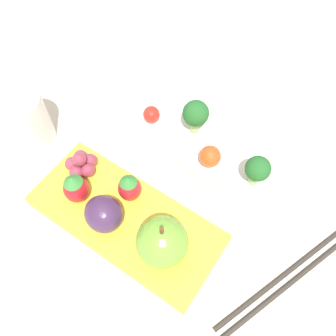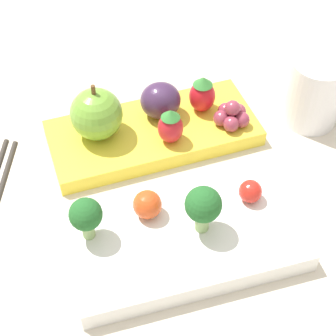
{
  "view_description": "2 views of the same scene",
  "coord_description": "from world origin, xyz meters",
  "px_view_note": "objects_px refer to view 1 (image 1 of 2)",
  "views": [
    {
      "loc": [
        0.15,
        -0.17,
        0.42
      ],
      "look_at": [
        -0.01,
        0.0,
        0.03
      ],
      "focal_mm": 40.0,
      "sensor_mm": 36.0,
      "label": 1
    },
    {
      "loc": [
        0.07,
        0.37,
        0.44
      ],
      "look_at": [
        -0.01,
        0.0,
        0.03
      ],
      "focal_mm": 60.0,
      "sensor_mm": 36.0,
      "label": 2
    }
  ],
  "objects_px": {
    "bento_box_savoury": "(205,139)",
    "cherry_tomato_1": "(210,156)",
    "cherry_tomato_0": "(151,114)",
    "bento_box_fruit": "(126,219)",
    "apple": "(162,242)",
    "strawberry_0": "(76,188)",
    "broccoli_floret_0": "(196,114)",
    "grape_cluster": "(81,164)",
    "broccoli_floret_1": "(258,169)",
    "strawberry_1": "(129,187)",
    "chopsticks_pair": "(291,275)",
    "plum": "(104,214)",
    "drinking_cup": "(25,120)"
  },
  "relations": [
    {
      "from": "broccoli_floret_1",
      "to": "drinking_cup",
      "type": "height_order",
      "value": "drinking_cup"
    },
    {
      "from": "plum",
      "to": "drinking_cup",
      "type": "xyz_separation_m",
      "value": [
        -0.17,
        0.02,
        0.0
      ]
    },
    {
      "from": "strawberry_1",
      "to": "plum",
      "type": "height_order",
      "value": "strawberry_1"
    },
    {
      "from": "bento_box_savoury",
      "to": "cherry_tomato_0",
      "type": "relative_size",
      "value": 9.99
    },
    {
      "from": "broccoli_floret_1",
      "to": "drinking_cup",
      "type": "bearing_deg",
      "value": -153.7
    },
    {
      "from": "cherry_tomato_0",
      "to": "strawberry_0",
      "type": "xyz_separation_m",
      "value": [
        0.01,
        -0.14,
        0.01
      ]
    },
    {
      "from": "bento_box_fruit",
      "to": "cherry_tomato_0",
      "type": "xyz_separation_m",
      "value": [
        -0.07,
        0.12,
        0.02
      ]
    },
    {
      "from": "broccoli_floret_1",
      "to": "cherry_tomato_0",
      "type": "relative_size",
      "value": 2.06
    },
    {
      "from": "apple",
      "to": "strawberry_0",
      "type": "distance_m",
      "value": 0.12
    },
    {
      "from": "cherry_tomato_0",
      "to": "bento_box_fruit",
      "type": "bearing_deg",
      "value": -59.38
    },
    {
      "from": "bento_box_savoury",
      "to": "grape_cluster",
      "type": "bearing_deg",
      "value": -120.48
    },
    {
      "from": "broccoli_floret_1",
      "to": "cherry_tomato_0",
      "type": "bearing_deg",
      "value": -175.46
    },
    {
      "from": "grape_cluster",
      "to": "cherry_tomato_0",
      "type": "bearing_deg",
      "value": 83.06
    },
    {
      "from": "cherry_tomato_0",
      "to": "strawberry_1",
      "type": "distance_m",
      "value": 0.11
    },
    {
      "from": "bento_box_fruit",
      "to": "drinking_cup",
      "type": "bearing_deg",
      "value": 179.24
    },
    {
      "from": "cherry_tomato_0",
      "to": "drinking_cup",
      "type": "bearing_deg",
      "value": -132.79
    },
    {
      "from": "bento_box_savoury",
      "to": "plum",
      "type": "bearing_deg",
      "value": -93.13
    },
    {
      "from": "strawberry_0",
      "to": "strawberry_1",
      "type": "height_order",
      "value": "strawberry_0"
    },
    {
      "from": "bento_box_fruit",
      "to": "broccoli_floret_0",
      "type": "height_order",
      "value": "broccoli_floret_0"
    },
    {
      "from": "plum",
      "to": "drinking_cup",
      "type": "bearing_deg",
      "value": 172.86
    },
    {
      "from": "drinking_cup",
      "to": "chopsticks_pair",
      "type": "xyz_separation_m",
      "value": [
        0.37,
        0.07,
        -0.04
      ]
    },
    {
      "from": "bento_box_fruit",
      "to": "cherry_tomato_1",
      "type": "relative_size",
      "value": 8.77
    },
    {
      "from": "cherry_tomato_1",
      "to": "plum",
      "type": "distance_m",
      "value": 0.15
    },
    {
      "from": "drinking_cup",
      "to": "chopsticks_pair",
      "type": "height_order",
      "value": "drinking_cup"
    },
    {
      "from": "bento_box_savoury",
      "to": "cherry_tomato_1",
      "type": "bearing_deg",
      "value": -45.88
    },
    {
      "from": "plum",
      "to": "grape_cluster",
      "type": "relative_size",
      "value": 1.12
    },
    {
      "from": "cherry_tomato_1",
      "to": "cherry_tomato_0",
      "type": "bearing_deg",
      "value": 179.14
    },
    {
      "from": "bento_box_savoury",
      "to": "chopsticks_pair",
      "type": "xyz_separation_m",
      "value": [
        0.18,
        -0.08,
        -0.01
      ]
    },
    {
      "from": "bento_box_savoury",
      "to": "broccoli_floret_1",
      "type": "distance_m",
      "value": 0.1
    },
    {
      "from": "grape_cluster",
      "to": "cherry_tomato_1",
      "type": "bearing_deg",
      "value": 44.29
    },
    {
      "from": "cherry_tomato_1",
      "to": "strawberry_1",
      "type": "bearing_deg",
      "value": -113.3
    },
    {
      "from": "bento_box_fruit",
      "to": "strawberry_1",
      "type": "bearing_deg",
      "value": 121.74
    },
    {
      "from": "bento_box_savoury",
      "to": "apple",
      "type": "relative_size",
      "value": 3.39
    },
    {
      "from": "strawberry_1",
      "to": "chopsticks_pair",
      "type": "height_order",
      "value": "strawberry_1"
    },
    {
      "from": "bento_box_fruit",
      "to": "broccoli_floret_1",
      "type": "xyz_separation_m",
      "value": [
        0.08,
        0.13,
        0.04
      ]
    },
    {
      "from": "strawberry_0",
      "to": "strawberry_1",
      "type": "bearing_deg",
      "value": 43.31
    },
    {
      "from": "strawberry_0",
      "to": "strawberry_1",
      "type": "relative_size",
      "value": 1.08
    },
    {
      "from": "cherry_tomato_0",
      "to": "bento_box_savoury",
      "type": "bearing_deg",
      "value": 22.93
    },
    {
      "from": "plum",
      "to": "cherry_tomato_0",
      "type": "bearing_deg",
      "value": 113.12
    },
    {
      "from": "bento_box_fruit",
      "to": "apple",
      "type": "xyz_separation_m",
      "value": [
        0.06,
        -0.0,
        0.04
      ]
    },
    {
      "from": "drinking_cup",
      "to": "chopsticks_pair",
      "type": "distance_m",
      "value": 0.37
    },
    {
      "from": "broccoli_floret_0",
      "to": "chopsticks_pair",
      "type": "xyz_separation_m",
      "value": [
        0.2,
        -0.07,
        -0.05
      ]
    },
    {
      "from": "broccoli_floret_0",
      "to": "cherry_tomato_0",
      "type": "bearing_deg",
      "value": -155.09
    },
    {
      "from": "grape_cluster",
      "to": "bento_box_savoury",
      "type": "bearing_deg",
      "value": 59.52
    },
    {
      "from": "chopsticks_pair",
      "to": "broccoli_floret_1",
      "type": "bearing_deg",
      "value": 149.11
    },
    {
      "from": "strawberry_1",
      "to": "bento_box_fruit",
      "type": "bearing_deg",
      "value": -58.26
    },
    {
      "from": "apple",
      "to": "strawberry_0",
      "type": "height_order",
      "value": "apple"
    },
    {
      "from": "cherry_tomato_1",
      "to": "strawberry_0",
      "type": "height_order",
      "value": "strawberry_0"
    },
    {
      "from": "bento_box_savoury",
      "to": "broccoli_floret_0",
      "type": "relative_size",
      "value": 4.36
    },
    {
      "from": "bento_box_fruit",
      "to": "chopsticks_pair",
      "type": "xyz_separation_m",
      "value": [
        0.18,
        0.08,
        -0.01
      ]
    }
  ]
}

